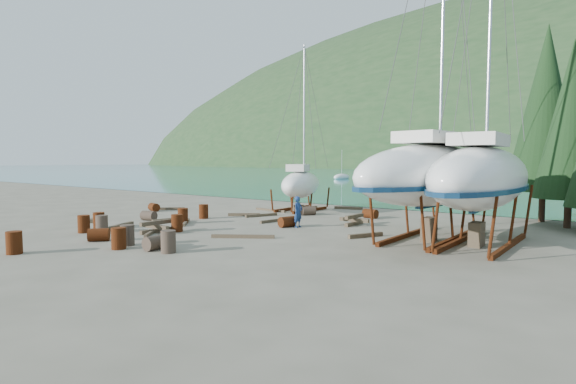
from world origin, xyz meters
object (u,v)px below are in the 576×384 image
Objects in this scene: large_sailboat_far at (482,177)px; small_sailboat_shore at (301,184)px; large_sailboat_near at (435,174)px; worker at (298,212)px.

small_sailboat_shore is at bearing 153.88° from large_sailboat_far.
large_sailboat_near is 1.58× the size of small_sailboat_shore.
large_sailboat_near is at bearing -83.49° from worker.
large_sailboat_near reaches higher than small_sailboat_shore.
large_sailboat_far is 15.03m from small_sailboat_shore.
large_sailboat_far is at bearing 5.01° from large_sailboat_near.
large_sailboat_near is 1.05× the size of large_sailboat_far.
large_sailboat_far is 1.51× the size of small_sailboat_shore.
worker is (-9.16, -0.71, -2.07)m from large_sailboat_far.
large_sailboat_near is at bearing 175.79° from large_sailboat_far.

